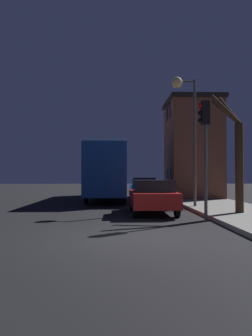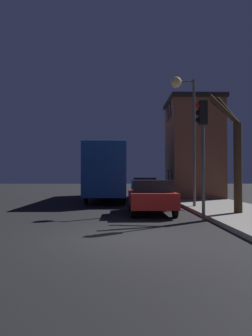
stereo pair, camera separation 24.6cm
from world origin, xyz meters
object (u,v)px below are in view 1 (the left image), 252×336
object	(u,v)px
bus	(107,169)
car_mid_lane	(143,188)
car_near_lane	(152,196)
streetlamp	(184,107)
bare_tree	(236,153)
traffic_light	(205,135)

from	to	relation	value
bus	car_mid_lane	xyz separation A→B (m)	(2.68, 1.22, -1.40)
bus	car_near_lane	size ratio (longest dim) A/B	2.76
car_near_lane	car_mid_lane	size ratio (longest dim) A/B	0.95
streetlamp	bare_tree	bearing A→B (deg)	-62.28
streetlamp	bus	world-z (taller)	streetlamp
bare_tree	car_near_lane	world-z (taller)	bare_tree
bus	bare_tree	bearing A→B (deg)	-60.19
streetlamp	bus	xyz separation A→B (m)	(-4.11, 6.93, -2.98)
streetlamp	traffic_light	distance (m)	4.81
car_mid_lane	traffic_light	bearing A→B (deg)	-84.24
bare_tree	bus	distance (m)	11.38
traffic_light	bare_tree	distance (m)	2.32
traffic_light	car_mid_lane	xyz separation A→B (m)	(-1.26, 12.54, -2.41)
bare_tree	car_near_lane	xyz separation A→B (m)	(-3.41, 0.91, -1.83)
car_near_lane	bus	bearing A→B (deg)	104.07
traffic_light	bus	xyz separation A→B (m)	(-3.94, 11.32, -1.01)
bare_tree	streetlamp	bearing A→B (deg)	117.72
bare_tree	car_near_lane	bearing A→B (deg)	164.99
traffic_light	bare_tree	size ratio (longest dim) A/B	0.90
car_near_lane	car_mid_lane	xyz separation A→B (m)	(0.43, 10.17, -0.00)
streetlamp	car_mid_lane	xyz separation A→B (m)	(-1.44, 8.15, -4.38)
traffic_light	bus	distance (m)	12.02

